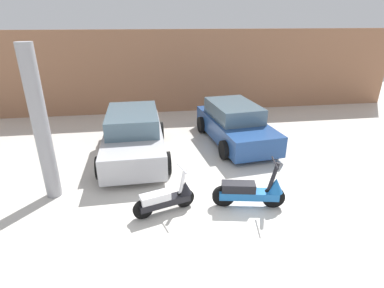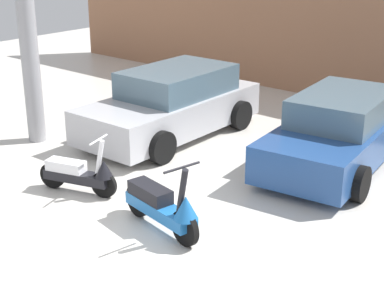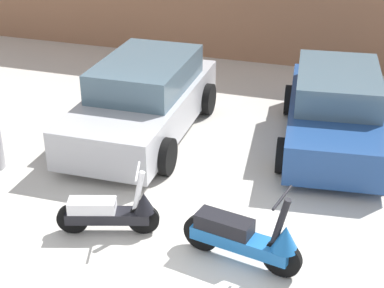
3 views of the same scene
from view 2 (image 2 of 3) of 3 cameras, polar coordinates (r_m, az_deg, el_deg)
ground_plane at (r=8.36m, az=-8.81°, el=-8.59°), size 28.00×28.00×0.00m
wall_back at (r=14.37m, az=16.82°, el=10.36°), size 19.60×0.12×3.49m
scooter_front_left at (r=9.48m, az=-10.76°, el=-2.78°), size 1.35×0.67×0.97m
scooter_front_right at (r=8.15m, az=-2.81°, el=-5.99°), size 1.59×0.65×1.12m
car_rear_left at (r=11.89m, az=-1.94°, el=3.88°), size 2.01×4.04×1.36m
car_rear_center at (r=10.66m, az=14.01°, el=1.13°), size 2.17×3.96×1.29m
support_column_side at (r=11.72m, az=-15.47°, el=8.42°), size 0.34×0.34×3.49m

